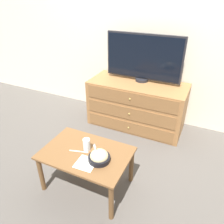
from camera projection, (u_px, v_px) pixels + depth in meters
The scene contains 9 objects.
ground_plane at pixel (134, 112), 3.51m from camera, with size 12.00×12.00×0.00m, color #56514C.
wall_back at pixel (139, 26), 2.88m from camera, with size 12.00×0.05×2.60m.
dresser at pixel (137, 105), 3.05m from camera, with size 1.30×0.59×0.65m.
tv at pixel (144, 58), 2.80m from camera, with size 1.01×0.17×0.62m.
coffee_table at pixel (86, 158), 2.05m from camera, with size 0.81×0.55×0.42m.
takeout_bowl at pixel (99, 157), 1.90m from camera, with size 0.19×0.19×0.18m.
drink_cup at pixel (87, 145), 2.03m from camera, with size 0.07×0.07×0.12m.
napkin at pixel (86, 163), 1.89m from camera, with size 0.18×0.18×0.00m.
knife at pixel (79, 151), 2.02m from camera, with size 0.18×0.06×0.01m.
Camera 1 is at (0.98, -2.90, 1.75)m, focal length 35.00 mm.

